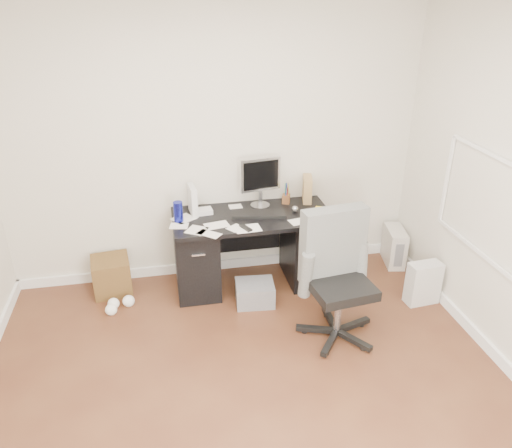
{
  "coord_description": "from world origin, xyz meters",
  "views": [
    {
      "loc": [
        -0.51,
        -2.55,
        2.73
      ],
      "look_at": [
        0.24,
        1.2,
        0.88
      ],
      "focal_mm": 35.0,
      "sensor_mm": 36.0,
      "label": 1
    }
  ],
  "objects_px": {
    "office_chair": "(341,280)",
    "lcd_monitor": "(260,182)",
    "desk": "(252,248)",
    "keyboard": "(259,214)",
    "pc_tower": "(394,246)",
    "wicker_basket": "(112,275)"
  },
  "relations": [
    {
      "from": "office_chair",
      "to": "lcd_monitor",
      "type": "bearing_deg",
      "value": 103.8
    },
    {
      "from": "desk",
      "to": "lcd_monitor",
      "type": "relative_size",
      "value": 2.98
    },
    {
      "from": "lcd_monitor",
      "to": "keyboard",
      "type": "height_order",
      "value": "lcd_monitor"
    },
    {
      "from": "desk",
      "to": "office_chair",
      "type": "height_order",
      "value": "office_chair"
    },
    {
      "from": "desk",
      "to": "pc_tower",
      "type": "height_order",
      "value": "desk"
    },
    {
      "from": "office_chair",
      "to": "pc_tower",
      "type": "relative_size",
      "value": 2.82
    },
    {
      "from": "office_chair",
      "to": "wicker_basket",
      "type": "xyz_separation_m",
      "value": [
        -1.92,
        1.09,
        -0.38
      ]
    },
    {
      "from": "wicker_basket",
      "to": "desk",
      "type": "bearing_deg",
      "value": -5.13
    },
    {
      "from": "keyboard",
      "to": "office_chair",
      "type": "bearing_deg",
      "value": -52.85
    },
    {
      "from": "keyboard",
      "to": "wicker_basket",
      "type": "distance_m",
      "value": 1.55
    },
    {
      "from": "desk",
      "to": "keyboard",
      "type": "distance_m",
      "value": 0.37
    },
    {
      "from": "pc_tower",
      "to": "keyboard",
      "type": "bearing_deg",
      "value": -164.32
    },
    {
      "from": "pc_tower",
      "to": "wicker_basket",
      "type": "bearing_deg",
      "value": -169.23
    },
    {
      "from": "lcd_monitor",
      "to": "pc_tower",
      "type": "distance_m",
      "value": 1.66
    },
    {
      "from": "keyboard",
      "to": "wicker_basket",
      "type": "relative_size",
      "value": 1.44
    },
    {
      "from": "lcd_monitor",
      "to": "pc_tower",
      "type": "bearing_deg",
      "value": -12.3
    },
    {
      "from": "office_chair",
      "to": "wicker_basket",
      "type": "bearing_deg",
      "value": 143.64
    },
    {
      "from": "office_chair",
      "to": "pc_tower",
      "type": "xyz_separation_m",
      "value": [
        1.02,
        1.06,
        -0.36
      ]
    },
    {
      "from": "desk",
      "to": "wicker_basket",
      "type": "bearing_deg",
      "value": 174.87
    },
    {
      "from": "desk",
      "to": "office_chair",
      "type": "relative_size",
      "value": 1.35
    },
    {
      "from": "lcd_monitor",
      "to": "wicker_basket",
      "type": "xyz_separation_m",
      "value": [
        -1.48,
        -0.06,
        -0.83
      ]
    },
    {
      "from": "lcd_monitor",
      "to": "keyboard",
      "type": "bearing_deg",
      "value": -114.04
    }
  ]
}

